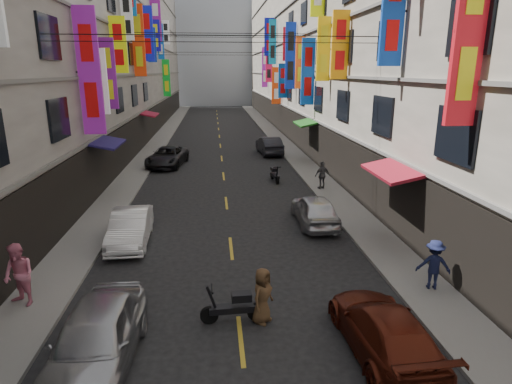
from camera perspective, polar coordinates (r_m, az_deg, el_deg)
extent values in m
cube|color=slate|center=(40.53, -13.34, 5.97)|extent=(2.00, 90.00, 0.12)
cube|color=slate|center=(40.70, 3.75, 6.40)|extent=(2.00, 90.00, 0.12)
cube|color=#9B958D|center=(41.32, -22.94, 18.53)|extent=(10.00, 90.00, 19.00)
cube|color=black|center=(40.46, -14.81, 7.92)|extent=(0.12, 85.50, 3.00)
cube|color=#66635E|center=(40.28, -14.97, 10.31)|extent=(0.16, 90.00, 0.14)
cube|color=#66635E|center=(40.12, -15.30, 14.85)|extent=(0.16, 90.00, 0.14)
cube|color=#66635E|center=(40.22, -15.65, 19.41)|extent=(0.16, 90.00, 0.14)
cube|color=#ACA190|center=(41.64, 12.66, 19.32)|extent=(10.00, 90.00, 19.00)
cube|color=black|center=(40.65, 5.12, 8.41)|extent=(0.12, 85.50, 3.00)
cube|color=#66635E|center=(40.46, 5.17, 10.80)|extent=(0.16, 90.00, 0.14)
cube|color=#66635E|center=(40.31, 5.28, 15.33)|extent=(0.16, 90.00, 0.14)
cube|color=#66635E|center=(40.41, 5.40, 19.87)|extent=(0.16, 90.00, 0.14)
cube|color=#A4ACB7|center=(89.71, -5.54, 18.52)|extent=(18.00, 8.00, 22.00)
cube|color=red|center=(13.75, 26.59, 18.63)|extent=(0.86, 0.18, 5.13)
cylinder|color=black|center=(13.77, 26.77, 18.60)|extent=(0.96, 0.08, 0.08)
cube|color=#0E3CA3|center=(18.63, 17.82, 22.01)|extent=(0.90, 0.18, 4.08)
cylinder|color=black|center=(18.65, 17.97, 21.99)|extent=(1.00, 0.08, 0.08)
cube|color=#871A93|center=(22.55, -21.32, 14.68)|extent=(1.04, 0.18, 5.90)
cylinder|color=black|center=(22.57, -21.45, 14.66)|extent=(1.14, 0.08, 0.08)
cube|color=white|center=(24.41, -20.22, 13.62)|extent=(0.88, 0.18, 3.34)
cylinder|color=black|center=(24.42, -20.34, 13.61)|extent=(0.98, 0.08, 0.08)
cube|color=orange|center=(25.09, 11.14, 18.66)|extent=(0.93, 0.18, 3.59)
cylinder|color=black|center=(25.10, 11.26, 18.65)|extent=(1.03, 0.08, 0.08)
cube|color=#6D1578|center=(26.50, -19.13, 14.66)|extent=(0.89, 0.18, 3.91)
cylinder|color=black|center=(26.51, -19.24, 14.65)|extent=(0.99, 0.08, 0.08)
cube|color=yellow|center=(28.75, 9.00, 18.29)|extent=(0.84, 0.18, 3.88)
cylinder|color=black|center=(28.76, 9.10, 18.28)|extent=(0.94, 0.08, 0.08)
cube|color=#DEF00C|center=(29.79, -17.85, 18.17)|extent=(1.00, 0.18, 3.42)
cylinder|color=black|center=(29.80, -17.95, 18.16)|extent=(1.10, 0.08, 0.08)
cube|color=#0F49B7|center=(32.72, 6.93, 15.62)|extent=(0.97, 0.18, 4.72)
cylinder|color=black|center=(32.73, 7.02, 15.61)|extent=(1.07, 0.08, 0.08)
cube|color=silver|center=(34.16, -16.82, 21.52)|extent=(0.79, 0.18, 3.25)
cylinder|color=black|center=(34.17, -16.91, 21.52)|extent=(0.89, 0.08, 0.08)
cube|color=#F65717|center=(36.27, 5.89, 16.74)|extent=(0.74, 0.18, 4.02)
cylinder|color=black|center=(36.28, 5.97, 16.74)|extent=(0.84, 0.08, 0.08)
cube|color=red|center=(37.66, -15.41, 18.87)|extent=(0.97, 0.18, 5.53)
cylinder|color=black|center=(37.67, -15.49, 18.87)|extent=(1.07, 0.08, 0.08)
cube|color=#0E2CA9|center=(40.12, 4.63, 17.62)|extent=(0.94, 0.18, 5.70)
cylinder|color=black|center=(40.13, 4.70, 17.61)|extent=(1.04, 0.08, 0.08)
cube|color=#1119CA|center=(42.26, -14.33, 19.76)|extent=(1.12, 0.18, 4.74)
cylinder|color=black|center=(42.27, -14.40, 19.75)|extent=(1.22, 0.08, 0.08)
cube|color=red|center=(42.69, 4.15, 19.08)|extent=(0.77, 0.18, 3.04)
cylinder|color=black|center=(42.70, 4.22, 19.07)|extent=(0.87, 0.08, 0.08)
cube|color=#0C4592|center=(44.32, 3.60, 14.58)|extent=(0.89, 0.18, 3.35)
cylinder|color=black|center=(44.33, 3.66, 14.58)|extent=(0.99, 0.08, 0.08)
cube|color=#0D309C|center=(45.91, -13.74, 18.51)|extent=(0.85, 0.18, 3.27)
cylinder|color=black|center=(45.91, -13.81, 18.51)|extent=(0.95, 0.08, 0.08)
cube|color=#130D9B|center=(48.44, -13.30, 19.63)|extent=(1.04, 0.18, 3.11)
cylinder|color=black|center=(48.45, -13.36, 19.63)|extent=(1.14, 0.08, 0.08)
cube|color=red|center=(48.19, 2.75, 13.97)|extent=(1.02, 0.18, 3.90)
cylinder|color=black|center=(48.20, 2.81, 13.97)|extent=(1.12, 0.08, 0.08)
cube|color=#7F177F|center=(49.78, -13.22, 21.48)|extent=(1.08, 0.18, 4.33)
cylinder|color=black|center=(49.78, -13.28, 21.48)|extent=(1.18, 0.08, 0.08)
cube|color=#0D75A1|center=(52.44, 2.23, 19.37)|extent=(0.84, 0.18, 4.94)
cylinder|color=black|center=(52.45, 2.28, 19.37)|extent=(0.94, 0.08, 0.08)
cube|color=#0F53B0|center=(54.48, -12.61, 19.00)|extent=(0.73, 0.18, 3.98)
cylinder|color=black|center=(54.48, -12.66, 18.99)|extent=(0.83, 0.08, 0.08)
cube|color=#0D129B|center=(54.52, 1.76, 19.95)|extent=(1.14, 0.18, 4.32)
cylinder|color=black|center=(54.53, 1.81, 19.95)|extent=(1.24, 0.08, 0.08)
cube|color=#EB164A|center=(55.73, 1.72, 16.34)|extent=(0.80, 0.18, 3.71)
cylinder|color=black|center=(55.74, 1.78, 16.34)|extent=(0.90, 0.08, 0.08)
cube|color=#0D9824|center=(57.81, -11.85, 14.65)|extent=(0.91, 0.18, 4.58)
cylinder|color=black|center=(57.81, -11.90, 14.65)|extent=(1.01, 0.08, 0.08)
cube|color=white|center=(60.43, -11.93, 20.10)|extent=(0.91, 0.18, 2.95)
cylinder|color=black|center=(60.43, -11.98, 20.10)|extent=(1.01, 0.08, 0.08)
cube|color=purple|center=(60.16, 1.18, 16.29)|extent=(0.77, 0.18, 5.21)
cylinder|color=black|center=(60.17, 1.23, 16.29)|extent=(0.87, 0.08, 0.08)
cube|color=maroon|center=(17.45, 17.66, 2.76)|extent=(1.39, 3.20, 0.41)
cube|color=#201854|center=(24.58, -19.19, 6.26)|extent=(1.39, 3.20, 0.41)
cube|color=#154913|center=(32.55, 6.65, 9.18)|extent=(1.39, 3.20, 0.41)
cube|color=maroon|center=(40.20, -14.03, 10.08)|extent=(1.39, 3.20, 0.41)
cylinder|color=black|center=(19.67, -4.26, 20.11)|extent=(14.00, 0.04, 0.04)
cylinder|color=black|center=(33.72, -4.97, 20.35)|extent=(14.00, 0.04, 0.04)
cylinder|color=black|center=(47.65, -5.20, 18.05)|extent=(14.00, 0.04, 0.04)
cube|color=gold|center=(11.74, -2.05, -19.10)|extent=(0.12, 2.20, 0.01)
cube|color=gold|center=(17.00, -3.34, -7.47)|extent=(0.12, 2.20, 0.01)
cube|color=gold|center=(22.64, -3.97, -1.46)|extent=(0.12, 2.20, 0.01)
cube|color=gold|center=(28.42, -4.35, 2.13)|extent=(0.12, 2.20, 0.01)
cube|color=gold|center=(34.28, -4.60, 4.50)|extent=(0.12, 2.20, 0.01)
cube|color=gold|center=(40.18, -4.78, 6.17)|extent=(0.12, 2.20, 0.01)
cube|color=gold|center=(46.10, -4.91, 7.42)|extent=(0.12, 2.20, 0.01)
cube|color=gold|center=(52.05, -5.01, 8.38)|extent=(0.12, 2.20, 0.01)
cube|color=gold|center=(58.00, -5.10, 9.14)|extent=(0.12, 2.20, 0.01)
cube|color=gold|center=(63.96, -5.16, 9.77)|extent=(0.12, 2.20, 0.01)
cube|color=gold|center=(69.93, -5.22, 10.28)|extent=(0.12, 2.20, 0.01)
cube|color=gold|center=(75.91, -5.27, 10.72)|extent=(0.12, 2.20, 0.01)
cylinder|color=black|center=(12.31, -6.25, -16.01)|extent=(0.50, 0.14, 0.50)
cylinder|color=black|center=(12.40, -0.01, -15.65)|extent=(0.50, 0.14, 0.50)
cube|color=black|center=(12.26, -3.13, -15.26)|extent=(1.31, 0.36, 0.18)
cube|color=black|center=(12.10, -1.94, -13.76)|extent=(0.56, 0.34, 0.22)
cylinder|color=black|center=(12.08, -5.83, -14.18)|extent=(0.36, 0.10, 0.88)
cylinder|color=black|center=(11.91, -5.88, -12.72)|extent=(0.08, 0.50, 0.06)
cylinder|color=black|center=(26.29, 2.87, 1.57)|extent=(0.18, 0.51, 0.50)
cylinder|color=black|center=(27.51, 2.17, 2.22)|extent=(0.18, 0.51, 0.50)
cube|color=black|center=(26.86, 2.52, 2.21)|extent=(0.45, 1.33, 0.18)
cube|color=black|center=(27.01, 2.39, 3.06)|extent=(0.38, 0.58, 0.22)
cylinder|color=black|center=(26.27, 2.83, 2.57)|extent=(0.12, 0.36, 0.88)
cylinder|color=black|center=(26.19, 2.84, 3.32)|extent=(0.50, 0.12, 0.06)
imported|color=#B7B8BC|center=(11.08, -20.59, -17.87)|extent=(1.96, 4.53, 1.52)
imported|color=white|center=(17.95, -16.41, -4.55)|extent=(1.57, 4.12, 1.34)
imported|color=black|center=(31.96, -11.75, 4.63)|extent=(3.06, 5.27, 1.38)
imported|color=#551A0E|center=(11.40, 16.72, -17.24)|extent=(1.94, 4.42, 1.26)
imported|color=silver|center=(19.49, 7.83, -2.34)|extent=(1.65, 4.06, 1.38)
imported|color=#222329|center=(35.85, 1.77, 6.23)|extent=(1.92, 4.58, 1.47)
imported|color=pink|center=(14.28, -29.05, -9.66)|extent=(1.11, 1.02, 1.89)
imported|color=#141837|center=(14.60, 22.63, -8.91)|extent=(1.14, 0.82, 1.60)
imported|color=#575759|center=(25.00, 8.82, 2.24)|extent=(1.06, 0.80, 1.61)
imported|color=#4E351F|center=(12.04, 0.85, -13.65)|extent=(0.90, 0.94, 1.60)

